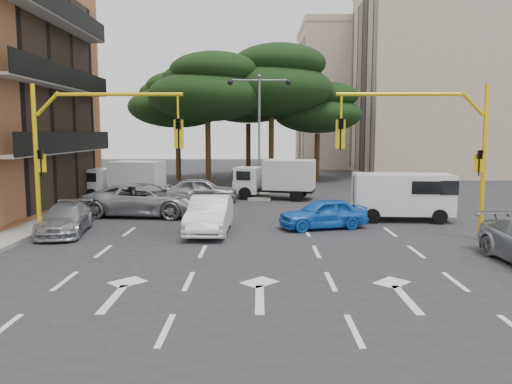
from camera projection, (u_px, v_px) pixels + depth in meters
ground at (259, 252)px, 17.51m from camera, size 120.00×120.00×0.00m
median_strip at (259, 194)px, 33.39m from camera, size 1.40×6.00×0.15m
apartment_beige_near at (466, 78)px, 48.05m from camera, size 20.20×12.15×18.70m
apartment_beige_far at (366, 97)px, 60.12m from camera, size 16.20×12.15×16.70m
pine_left_near at (208, 87)px, 38.42m from camera, size 9.15×9.15×10.23m
pine_center at (272, 81)px, 40.30m from camera, size 9.98×9.98×11.16m
pine_left_far at (178, 100)px, 42.49m from camera, size 8.32×8.32×9.30m
pine_right at (318, 108)px, 42.51m from camera, size 7.49×7.49×8.37m
pine_back at (249, 94)px, 45.36m from camera, size 9.15×9.15×10.23m
signal_mast_right at (438, 140)px, 18.99m from camera, size 5.79×0.37×6.00m
signal_mast_left at (82, 140)px, 19.06m from camera, size 5.79×0.37×6.00m
street_lamp_center at (259, 113)px, 32.75m from camera, size 4.16×0.36×7.77m
car_white_hatch at (210, 215)px, 20.82m from camera, size 1.73×4.62×1.51m
car_blue_compact at (323, 213)px, 21.69m from camera, size 4.13×2.56×1.31m
car_silver_wagon at (66, 219)px, 20.55m from camera, size 2.30×4.42×1.23m
car_silver_cross_a at (144, 200)px, 24.95m from camera, size 6.12×3.28×1.63m
car_silver_cross_b at (201, 190)px, 29.82m from camera, size 4.42×2.00×1.47m
van_white at (402, 197)px, 23.68m from camera, size 4.66×2.36×2.27m
box_truck_a at (124, 181)px, 30.59m from camera, size 5.18×2.83×2.42m
box_truck_b at (275, 179)px, 31.22m from camera, size 5.37×3.23×2.47m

